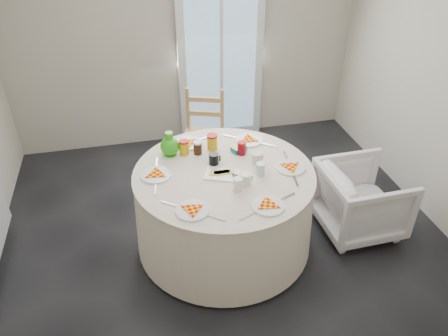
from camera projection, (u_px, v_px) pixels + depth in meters
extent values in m
plane|color=black|center=(226.00, 242.00, 3.95)|extent=(4.00, 4.00, 0.00)
cube|color=#BCB5A3|center=(185.00, 34.00, 4.85)|extent=(4.00, 0.02, 2.60)
cube|color=silver|center=(221.00, 55.00, 5.02)|extent=(1.00, 0.08, 2.10)
cylinder|color=beige|center=(224.00, 209.00, 3.76)|extent=(1.53, 1.53, 0.77)
imported|color=silver|center=(362.00, 194.00, 3.91)|extent=(0.67, 0.71, 0.72)
cube|color=#026084|center=(239.00, 149.00, 3.80)|extent=(0.15, 0.13, 0.05)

